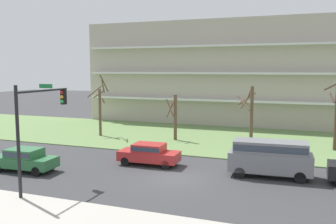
% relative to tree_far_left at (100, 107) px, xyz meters
% --- Properties ---
extents(ground, '(160.00, 160.00, 0.00)m').
position_rel_tree_far_left_xyz_m(ground, '(12.23, -11.38, -3.04)').
color(ground, '#38383A').
extents(grass_lawn_strip, '(80.00, 16.00, 0.08)m').
position_rel_tree_far_left_xyz_m(grass_lawn_strip, '(12.23, 2.62, -3.00)').
color(grass_lawn_strip, '#66844C').
rests_on(grass_lawn_strip, ground).
extents(apartment_building, '(40.11, 14.07, 12.93)m').
position_rel_tree_far_left_xyz_m(apartment_building, '(12.23, 17.18, 3.42)').
color(apartment_building, '#B2A899').
rests_on(apartment_building, ground).
extents(tree_far_left, '(1.99, 1.97, 6.45)m').
position_rel_tree_far_left_xyz_m(tree_far_left, '(0.00, 0.00, 0.00)').
color(tree_far_left, brown).
rests_on(tree_far_left, ground).
extents(tree_left, '(1.19, 1.74, 4.50)m').
position_rel_tree_far_left_xyz_m(tree_left, '(8.02, 0.40, -0.62)').
color(tree_left, brown).
rests_on(tree_left, ground).
extents(tree_center, '(1.49, 2.61, 5.45)m').
position_rel_tree_far_left_xyz_m(tree_center, '(15.30, 0.10, 0.03)').
color(tree_center, brown).
rests_on(tree_center, ground).
extents(sedan_red_center_left, '(4.46, 1.96, 1.57)m').
position_rel_tree_far_left_xyz_m(sedan_red_center_left, '(9.35, -8.88, -2.17)').
color(sedan_red_center_left, '#B22828').
rests_on(sedan_red_center_left, ground).
extents(sedan_green_center_right, '(4.49, 2.02, 1.57)m').
position_rel_tree_far_left_xyz_m(sedan_green_center_right, '(2.04, -13.38, -2.17)').
color(sedan_green_center_right, '#2D6B3D').
rests_on(sedan_green_center_right, ground).
extents(van_gray_near_right, '(5.31, 2.31, 2.36)m').
position_rel_tree_far_left_xyz_m(van_gray_near_right, '(17.87, -8.88, -1.65)').
color(van_gray_near_right, slate).
rests_on(van_gray_near_right, ground).
extents(traffic_signal_mast, '(0.90, 4.37, 6.13)m').
position_rel_tree_far_left_xyz_m(traffic_signal_mast, '(5.85, -16.53, 1.11)').
color(traffic_signal_mast, black).
rests_on(traffic_signal_mast, ground).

